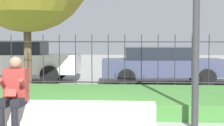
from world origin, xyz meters
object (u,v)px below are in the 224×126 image
object	(u,v)px
stone_bench	(66,118)
person_seated_reader	(14,91)
car_parked_center	(162,64)
car_parked_left	(14,60)

from	to	relation	value
stone_bench	person_seated_reader	size ratio (longest dim) A/B	2.41
stone_bench	car_parked_center	world-z (taller)	car_parked_center
car_parked_left	car_parked_center	bearing A→B (deg)	-5.58
stone_bench	person_seated_reader	bearing A→B (deg)	-161.34
person_seated_reader	car_parked_center	size ratio (longest dim) A/B	0.29
stone_bench	car_parked_center	distance (m)	7.02
stone_bench	car_parked_left	bearing A→B (deg)	115.13
person_seated_reader	car_parked_center	distance (m)	7.54
stone_bench	car_parked_left	size ratio (longest dim) A/B	0.65
stone_bench	car_parked_left	xyz separation A→B (m)	(-3.32, 7.07, 0.58)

